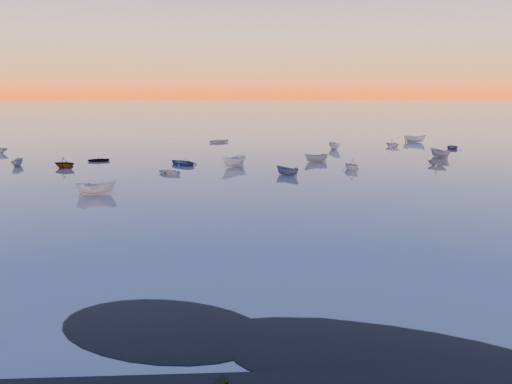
{
  "coord_description": "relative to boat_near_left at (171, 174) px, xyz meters",
  "views": [
    {
      "loc": [
        -3.5,
        -21.05,
        11.28
      ],
      "look_at": [
        -1.0,
        28.0,
        0.85
      ],
      "focal_mm": 35.0,
      "sensor_mm": 36.0,
      "label": 1
    }
  ],
  "objects": [
    {
      "name": "ground",
      "position": [
        11.36,
        56.13,
        0.0
      ],
      "size": [
        600.0,
        600.0,
        0.0
      ],
      "primitive_type": "plane",
      "color": "slate",
      "rests_on": "ground"
    },
    {
      "name": "boat_near_center",
      "position": [
        -6.45,
        -12.42,
        0.0
      ],
      "size": [
        2.47,
        4.36,
        1.42
      ],
      "primitive_type": "imported",
      "rotation": [
        0.0,
        0.0,
        1.76
      ],
      "color": "#BBBBB7",
      "rests_on": "ground"
    },
    {
      "name": "boat_near_left",
      "position": [
        0.0,
        0.0,
        0.0
      ],
      "size": [
        3.66,
        3.77,
        0.93
      ],
      "primitive_type": "imported",
      "rotation": [
        0.0,
        0.0,
        0.82
      ],
      "color": "#BBBBB7",
      "rests_on": "ground"
    },
    {
      "name": "moored_fleet",
      "position": [
        11.36,
        9.13,
        0.0
      ],
      "size": [
        124.0,
        58.0,
        1.2
      ],
      "primitive_type": null,
      "color": "#BBBBB7",
      "rests_on": "ground"
    },
    {
      "name": "boat_near_right",
      "position": [
        24.48,
        2.23,
        0.0
      ],
      "size": [
        3.64,
        2.6,
        1.16
      ],
      "primitive_type": "imported",
      "rotation": [
        0.0,
        0.0,
        3.51
      ],
      "color": "#BBBBB7",
      "rests_on": "ground"
    },
    {
      "name": "mud_lobes",
      "position": [
        11.36,
        -44.87,
        0.01
      ],
      "size": [
        140.0,
        6.0,
        0.07
      ],
      "primitive_type": null,
      "color": "black",
      "rests_on": "ground"
    }
  ]
}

